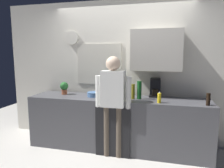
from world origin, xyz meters
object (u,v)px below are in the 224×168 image
mixing_bowl (94,94)px  bottle_green_wine (139,90)px  coffee_maker (155,88)px  bottle_dark_sauce (208,99)px  bottle_olive_oil (133,92)px  potted_plant (64,87)px  bottle_clear_soda (113,88)px  person_at_sink (113,98)px  dish_soap (159,98)px  cup_yellow_cup (121,94)px

mixing_bowl → bottle_green_wine: bearing=-0.5°
coffee_maker → bottle_dark_sauce: coffee_maker is taller
bottle_olive_oil → mixing_bowl: (-0.70, 0.03, -0.09)m
coffee_maker → bottle_dark_sauce: 0.89m
bottle_olive_oil → potted_plant: bottle_olive_oil is taller
bottle_green_wine → bottle_dark_sauce: size_ratio=1.67×
bottle_green_wine → bottle_dark_sauce: 1.03m
bottle_olive_oil → bottle_clear_soda: size_ratio=0.89×
potted_plant → person_at_sink: bearing=-19.7°
bottle_dark_sauce → potted_plant: (-2.40, 0.25, 0.04)m
mixing_bowl → person_at_sink: person_at_sink is taller
coffee_maker → bottle_green_wine: coffee_maker is taller
coffee_maker → potted_plant: (-1.64, -0.20, -0.01)m
mixing_bowl → bottle_clear_soda: bearing=22.1°
bottle_clear_soda → bottle_dark_sauce: bearing=-12.1°
dish_soap → mixing_bowl: bearing=169.9°
bottle_clear_soda → potted_plant: bearing=-175.9°
coffee_maker → mixing_bowl: bearing=-165.7°
coffee_maker → person_at_sink: 0.85m
potted_plant → dish_soap: 1.73m
coffee_maker → bottle_dark_sauce: (0.77, -0.46, -0.06)m
bottle_clear_soda → cup_yellow_cup: 0.18m
cup_yellow_cup → bottle_green_wine: bearing=-16.9°
bottle_green_wine → bottle_olive_oil: (-0.10, -0.02, -0.02)m
bottle_olive_oil → person_at_sink: size_ratio=0.16×
bottle_dark_sauce → mixing_bowl: 1.82m
bottle_green_wine → mixing_bowl: bearing=179.5°
dish_soap → coffee_maker: bearing=99.5°
coffee_maker → bottle_olive_oil: 0.46m
coffee_maker → bottle_olive_oil: (-0.35, -0.29, -0.02)m
bottle_clear_soda → person_at_sink: person_at_sink is taller
bottle_olive_oil → bottle_dark_sauce: (1.11, -0.16, -0.04)m
coffee_maker → bottle_clear_soda: bearing=-169.3°
bottle_dark_sauce → coffee_maker: bearing=149.2°
bottle_clear_soda → mixing_bowl: (-0.32, -0.13, -0.10)m
coffee_maker → dish_soap: 0.48m
bottle_dark_sauce → bottle_olive_oil: bearing=171.6°
bottle_dark_sauce → dish_soap: (-0.69, -0.01, -0.01)m
person_at_sink → bottle_green_wine: bearing=39.6°
bottle_green_wine → cup_yellow_cup: 0.36m
bottle_dark_sauce → person_at_sink: person_at_sink is taller
coffee_maker → bottle_dark_sauce: size_ratio=1.83×
coffee_maker → person_at_sink: (-0.62, -0.57, -0.09)m
bottle_green_wine → bottle_clear_soda: (-0.48, 0.14, -0.01)m
bottle_olive_oil → potted_plant: size_ratio=1.09×
bottle_olive_oil → mixing_bowl: size_ratio=1.14×
bottle_clear_soda → person_at_sink: bearing=-76.5°
bottle_clear_soda → mixing_bowl: 0.36m
coffee_maker → dish_soap: bearing=-80.5°
bottle_olive_oil → bottle_dark_sauce: bottle_olive_oil is taller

